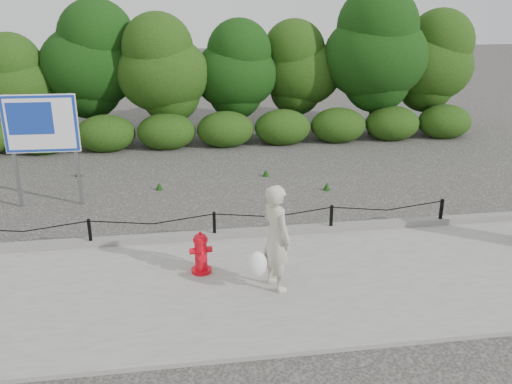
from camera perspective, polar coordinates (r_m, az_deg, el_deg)
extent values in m
plane|color=#2D2B28|center=(11.42, -4.36, -5.30)|extent=(90.00, 90.00, 0.00)
cube|color=gray|center=(9.63, -3.40, -10.11)|extent=(14.00, 4.00, 0.08)
cube|color=slate|center=(11.40, -4.40, -4.51)|extent=(14.00, 0.22, 0.14)
cube|color=black|center=(11.39, -17.08, -4.15)|extent=(0.06, 0.06, 0.60)
cube|color=black|center=(11.26, -4.41, -3.55)|extent=(0.06, 0.06, 0.60)
cube|color=black|center=(11.69, 7.92, -2.79)|extent=(0.06, 0.06, 0.60)
cube|color=black|center=(12.60, 18.90, -2.00)|extent=(0.06, 0.06, 0.60)
cylinder|color=black|center=(11.57, -23.32, -3.38)|extent=(2.50, 0.02, 0.02)
cylinder|color=black|center=(11.17, -10.85, -2.84)|extent=(2.50, 0.02, 0.02)
cylinder|color=black|center=(11.32, 1.88, -2.15)|extent=(2.50, 0.02, 0.02)
cylinder|color=black|center=(12.01, 13.70, -1.42)|extent=(2.50, 0.02, 0.02)
cylinder|color=black|center=(20.41, -23.73, 7.13)|extent=(0.18, 0.18, 1.83)
ellipsoid|color=#1C5113|center=(20.20, -24.23, 10.66)|extent=(2.71, 2.34, 2.93)
cylinder|color=black|center=(20.25, -16.66, 8.63)|extent=(0.18, 0.18, 2.35)
ellipsoid|color=#1C5113|center=(20.02, -17.13, 13.23)|extent=(3.47, 3.00, 3.75)
cylinder|color=black|center=(19.29, -9.49, 8.35)|extent=(0.18, 0.18, 2.14)
ellipsoid|color=#1C5113|center=(19.05, -9.75, 12.76)|extent=(3.17, 2.74, 3.43)
cylinder|color=black|center=(19.81, -2.15, 8.74)|extent=(0.18, 0.18, 2.03)
ellipsoid|color=#1C5113|center=(19.59, -2.21, 12.81)|extent=(3.00, 2.59, 3.24)
cylinder|color=black|center=(20.63, 4.72, 9.10)|extent=(0.18, 0.18, 2.00)
ellipsoid|color=#1C5113|center=(20.41, 4.83, 12.97)|extent=(2.97, 2.56, 3.21)
cylinder|color=black|center=(20.55, 12.16, 9.47)|extent=(0.18, 0.18, 2.56)
ellipsoid|color=#1C5113|center=(20.31, 12.53, 14.44)|extent=(3.79, 3.28, 4.10)
cylinder|color=black|center=(21.85, 17.48, 9.10)|extent=(0.18, 0.18, 2.18)
ellipsoid|color=#1C5113|center=(21.64, 17.91, 13.05)|extent=(3.22, 2.78, 3.48)
cylinder|color=red|center=(10.11, -5.75, -8.18)|extent=(0.42, 0.42, 0.06)
cylinder|color=red|center=(9.96, -5.82, -6.60)|extent=(0.25, 0.25, 0.56)
cylinder|color=red|center=(9.83, -5.88, -5.04)|extent=(0.30, 0.30, 0.05)
ellipsoid|color=red|center=(9.82, -5.88, -4.87)|extent=(0.27, 0.27, 0.18)
cylinder|color=red|center=(9.78, -5.90, -4.35)|extent=(0.07, 0.07, 0.05)
cylinder|color=red|center=(9.90, -6.73, -6.22)|extent=(0.12, 0.13, 0.11)
cylinder|color=red|center=(9.95, -4.95, -6.03)|extent=(0.12, 0.13, 0.11)
cylinder|color=red|center=(9.80, -5.65, -6.86)|extent=(0.17, 0.14, 0.16)
cylinder|color=slate|center=(9.87, -5.94, -7.23)|extent=(0.01, 0.05, 0.12)
imported|color=beige|center=(9.16, 2.14, -4.83)|extent=(0.68, 0.81, 1.88)
ellipsoid|color=white|center=(9.15, 0.11, -7.58)|extent=(0.34, 0.26, 0.45)
cube|color=slate|center=(14.08, -24.16, 3.82)|extent=(0.08, 0.08, 2.74)
cube|color=slate|center=(13.71, -18.42, 4.16)|extent=(0.08, 0.08, 2.74)
cube|color=white|center=(13.66, -21.75, 6.69)|extent=(1.71, 0.12, 1.37)
cube|color=#1635A2|center=(13.63, -21.78, 6.66)|extent=(1.68, 0.07, 1.33)
cube|color=#1635A2|center=(13.65, -22.70, 7.14)|extent=(1.03, 0.04, 0.75)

